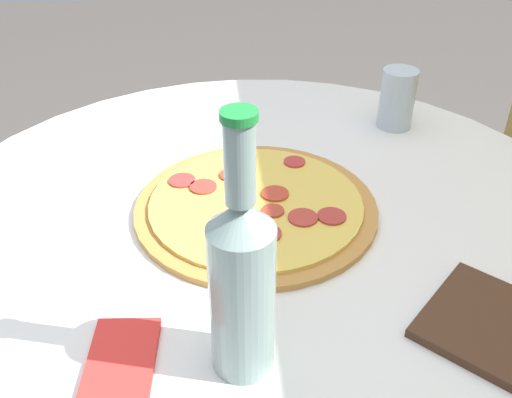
# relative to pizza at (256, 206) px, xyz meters

# --- Properties ---
(table) EXTENTS (1.04, 1.04, 0.74)m
(table) POSITION_rel_pizza_xyz_m (0.02, 0.01, -0.19)
(table) COLOR silver
(table) RESTS_ON ground_plane
(pizza) EXTENTS (0.36, 0.36, 0.02)m
(pizza) POSITION_rel_pizza_xyz_m (0.00, 0.00, 0.00)
(pizza) COLOR #B77F3D
(pizza) RESTS_ON table
(beer_bottle) EXTENTS (0.07, 0.07, 0.30)m
(beer_bottle) POSITION_rel_pizza_xyz_m (0.28, -0.04, 0.11)
(beer_bottle) COLOR gray
(beer_bottle) RESTS_ON table
(drinking_glass) EXTENTS (0.06, 0.06, 0.11)m
(drinking_glass) POSITION_rel_pizza_xyz_m (-0.25, 0.28, 0.05)
(drinking_glass) COLOR #ADBCC6
(drinking_glass) RESTS_ON table
(napkin) EXTENTS (0.13, 0.08, 0.01)m
(napkin) POSITION_rel_pizza_xyz_m (0.27, -0.17, -0.00)
(napkin) COLOR red
(napkin) RESTS_ON table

